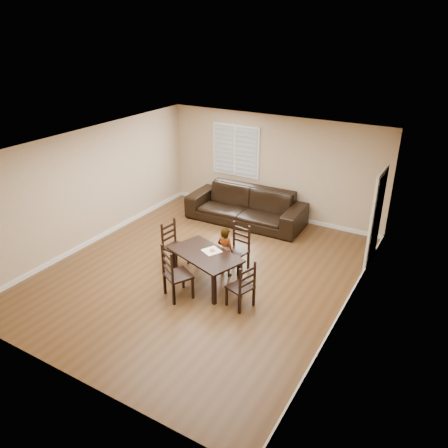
{
  "coord_description": "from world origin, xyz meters",
  "views": [
    {
      "loc": [
        4.41,
        -6.62,
        4.81
      ],
      "look_at": [
        0.29,
        0.45,
        1.0
      ],
      "focal_mm": 35.0,
      "sensor_mm": 36.0,
      "label": 1
    }
  ],
  "objects_px": {
    "chair_left": "(172,245)",
    "sofa": "(246,206)",
    "chair_right": "(245,288)",
    "chair_near": "(239,248)",
    "child": "(225,252)",
    "donut": "(212,250)",
    "chair_far": "(172,276)",
    "dining_table": "(205,258)"
  },
  "relations": [
    {
      "from": "chair_left",
      "to": "sofa",
      "type": "distance_m",
      "value": 2.75
    },
    {
      "from": "chair_right",
      "to": "chair_near",
      "type": "bearing_deg",
      "value": -129.94
    },
    {
      "from": "chair_right",
      "to": "child",
      "type": "relative_size",
      "value": 0.87
    },
    {
      "from": "child",
      "to": "donut",
      "type": "height_order",
      "value": "child"
    },
    {
      "from": "chair_left",
      "to": "chair_near",
      "type": "bearing_deg",
      "value": -60.22
    },
    {
      "from": "chair_left",
      "to": "donut",
      "type": "bearing_deg",
      "value": -92.15
    },
    {
      "from": "chair_near",
      "to": "chair_left",
      "type": "height_order",
      "value": "chair_near"
    },
    {
      "from": "donut",
      "to": "chair_left",
      "type": "bearing_deg",
      "value": 171.13
    },
    {
      "from": "chair_left",
      "to": "donut",
      "type": "distance_m",
      "value": 1.18
    },
    {
      "from": "chair_near",
      "to": "donut",
      "type": "bearing_deg",
      "value": -97.42
    },
    {
      "from": "chair_far",
      "to": "chair_near",
      "type": "bearing_deg",
      "value": -79.15
    },
    {
      "from": "chair_left",
      "to": "sofa",
      "type": "relative_size",
      "value": 0.32
    },
    {
      "from": "sofa",
      "to": "dining_table",
      "type": "bearing_deg",
      "value": -78.58
    },
    {
      "from": "chair_far",
      "to": "child",
      "type": "xyz_separation_m",
      "value": [
        0.44,
        1.25,
        0.05
      ]
    },
    {
      "from": "dining_table",
      "to": "chair_far",
      "type": "xyz_separation_m",
      "value": [
        -0.27,
        -0.75,
        -0.11
      ]
    },
    {
      "from": "chair_far",
      "to": "sofa",
      "type": "relative_size",
      "value": 0.35
    },
    {
      "from": "child",
      "to": "donut",
      "type": "distance_m",
      "value": 0.4
    },
    {
      "from": "chair_right",
      "to": "donut",
      "type": "bearing_deg",
      "value": -98.86
    },
    {
      "from": "chair_left",
      "to": "sofa",
      "type": "xyz_separation_m",
      "value": [
        0.37,
        2.73,
        -0.0
      ]
    },
    {
      "from": "donut",
      "to": "dining_table",
      "type": "bearing_deg",
      "value": -114.59
    },
    {
      "from": "chair_far",
      "to": "chair_left",
      "type": "height_order",
      "value": "chair_far"
    },
    {
      "from": "chair_far",
      "to": "sofa",
      "type": "height_order",
      "value": "chair_far"
    },
    {
      "from": "child",
      "to": "sofa",
      "type": "bearing_deg",
      "value": -66.21
    },
    {
      "from": "chair_left",
      "to": "chair_right",
      "type": "bearing_deg",
      "value": -100.89
    },
    {
      "from": "dining_table",
      "to": "donut",
      "type": "height_order",
      "value": "donut"
    },
    {
      "from": "dining_table",
      "to": "sofa",
      "type": "relative_size",
      "value": 0.54
    },
    {
      "from": "chair_far",
      "to": "sofa",
      "type": "xyz_separation_m",
      "value": [
        -0.43,
        3.8,
        -0.04
      ]
    },
    {
      "from": "chair_left",
      "to": "chair_right",
      "type": "xyz_separation_m",
      "value": [
        2.13,
        -0.68,
        -0.02
      ]
    },
    {
      "from": "chair_far",
      "to": "chair_right",
      "type": "bearing_deg",
      "value": -134.22
    },
    {
      "from": "dining_table",
      "to": "sofa",
      "type": "height_order",
      "value": "sofa"
    },
    {
      "from": "sofa",
      "to": "donut",
      "type": "bearing_deg",
      "value": -76.66
    },
    {
      "from": "chair_near",
      "to": "chair_left",
      "type": "distance_m",
      "value": 1.46
    },
    {
      "from": "child",
      "to": "chair_near",
      "type": "bearing_deg",
      "value": -100.14
    },
    {
      "from": "chair_left",
      "to": "sofa",
      "type": "bearing_deg",
      "value": -1.05
    },
    {
      "from": "chair_far",
      "to": "donut",
      "type": "xyz_separation_m",
      "value": [
        0.34,
        0.9,
        0.22
      ]
    },
    {
      "from": "chair_near",
      "to": "child",
      "type": "relative_size",
      "value": 0.94
    },
    {
      "from": "dining_table",
      "to": "chair_left",
      "type": "bearing_deg",
      "value": -178.78
    },
    {
      "from": "chair_left",
      "to": "chair_right",
      "type": "height_order",
      "value": "chair_left"
    },
    {
      "from": "dining_table",
      "to": "donut",
      "type": "distance_m",
      "value": 0.2
    },
    {
      "from": "chair_far",
      "to": "chair_left",
      "type": "bearing_deg",
      "value": -24.16
    },
    {
      "from": "child",
      "to": "chair_right",
      "type": "bearing_deg",
      "value": 141.49
    },
    {
      "from": "chair_right",
      "to": "dining_table",
      "type": "bearing_deg",
      "value": -90.36
    }
  ]
}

